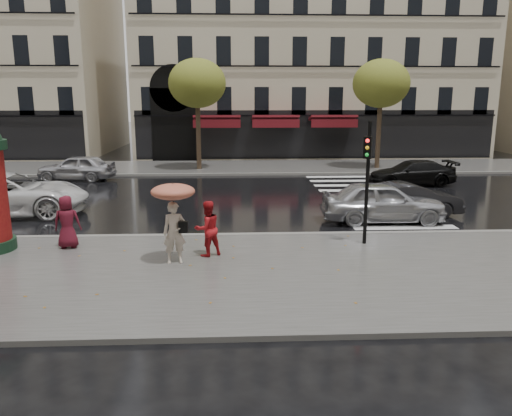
{
  "coord_description": "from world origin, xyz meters",
  "views": [
    {
      "loc": [
        0.1,
        -12.41,
        4.41
      ],
      "look_at": [
        0.73,
        1.5,
        1.3
      ],
      "focal_mm": 35.0,
      "sensor_mm": 36.0,
      "label": 1
    }
  ],
  "objects_px": {
    "man_burgundy": "(67,222)",
    "car_silver": "(383,202)",
    "car_white": "(7,194)",
    "car_far_silver": "(77,168)",
    "car_darkgrey": "(409,200)",
    "traffic_light": "(367,171)",
    "car_black": "(412,173)",
    "woman_red": "(207,228)",
    "woman_umbrella": "(174,210)"
  },
  "relations": [
    {
      "from": "man_burgundy",
      "to": "car_silver",
      "type": "distance_m",
      "value": 10.62
    },
    {
      "from": "car_white",
      "to": "car_far_silver",
      "type": "xyz_separation_m",
      "value": [
        0.09,
        8.23,
        -0.12
      ]
    },
    {
      "from": "car_white",
      "to": "car_darkgrey",
      "type": "bearing_deg",
      "value": -100.94
    },
    {
      "from": "car_white",
      "to": "traffic_light",
      "type": "bearing_deg",
      "value": -118.82
    },
    {
      "from": "car_white",
      "to": "car_far_silver",
      "type": "distance_m",
      "value": 8.23
    },
    {
      "from": "car_silver",
      "to": "car_black",
      "type": "distance_m",
      "value": 8.36
    },
    {
      "from": "woman_red",
      "to": "car_darkgrey",
      "type": "xyz_separation_m",
      "value": [
        7.34,
        4.84,
        -0.26
      ]
    },
    {
      "from": "car_darkgrey",
      "to": "car_black",
      "type": "bearing_deg",
      "value": -27.51
    },
    {
      "from": "car_black",
      "to": "car_far_silver",
      "type": "bearing_deg",
      "value": -99.47
    },
    {
      "from": "man_burgundy",
      "to": "car_darkgrey",
      "type": "height_order",
      "value": "man_burgundy"
    },
    {
      "from": "car_far_silver",
      "to": "woman_umbrella",
      "type": "bearing_deg",
      "value": 32.18
    },
    {
      "from": "car_silver",
      "to": "car_black",
      "type": "bearing_deg",
      "value": -24.71
    },
    {
      "from": "woman_umbrella",
      "to": "car_far_silver",
      "type": "relative_size",
      "value": 0.54
    },
    {
      "from": "car_far_silver",
      "to": "man_burgundy",
      "type": "bearing_deg",
      "value": 22.37
    },
    {
      "from": "woman_umbrella",
      "to": "car_black",
      "type": "xyz_separation_m",
      "value": [
        10.62,
        12.08,
        -0.93
      ]
    },
    {
      "from": "man_burgundy",
      "to": "car_white",
      "type": "height_order",
      "value": "man_burgundy"
    },
    {
      "from": "traffic_light",
      "to": "car_white",
      "type": "distance_m",
      "value": 13.38
    },
    {
      "from": "traffic_light",
      "to": "car_far_silver",
      "type": "bearing_deg",
      "value": 133.57
    },
    {
      "from": "man_burgundy",
      "to": "car_darkgrey",
      "type": "bearing_deg",
      "value": -165.68
    },
    {
      "from": "woman_umbrella",
      "to": "man_burgundy",
      "type": "distance_m",
      "value": 3.65
    },
    {
      "from": "car_darkgrey",
      "to": "man_burgundy",
      "type": "bearing_deg",
      "value": 101.57
    },
    {
      "from": "car_silver",
      "to": "man_burgundy",
      "type": "bearing_deg",
      "value": 108.5
    },
    {
      "from": "traffic_light",
      "to": "car_black",
      "type": "bearing_deg",
      "value": 63.94
    },
    {
      "from": "car_black",
      "to": "woman_red",
      "type": "bearing_deg",
      "value": -42.17
    },
    {
      "from": "woman_umbrella",
      "to": "car_far_silver",
      "type": "distance_m",
      "value": 16.03
    },
    {
      "from": "car_darkgrey",
      "to": "car_black",
      "type": "distance_m",
      "value": 7.1
    },
    {
      "from": "car_darkgrey",
      "to": "car_far_silver",
      "type": "distance_m",
      "value": 17.57
    },
    {
      "from": "traffic_light",
      "to": "car_black",
      "type": "height_order",
      "value": "traffic_light"
    },
    {
      "from": "woman_red",
      "to": "traffic_light",
      "type": "distance_m",
      "value": 4.9
    },
    {
      "from": "car_black",
      "to": "car_far_silver",
      "type": "distance_m",
      "value": 17.68
    },
    {
      "from": "traffic_light",
      "to": "car_black",
      "type": "xyz_separation_m",
      "value": [
        5.19,
        10.61,
        -1.68
      ]
    },
    {
      "from": "woman_umbrella",
      "to": "car_far_silver",
      "type": "xyz_separation_m",
      "value": [
        -6.91,
        14.44,
        -0.87
      ]
    },
    {
      "from": "traffic_light",
      "to": "car_silver",
      "type": "xyz_separation_m",
      "value": [
        1.48,
        3.11,
        -1.56
      ]
    },
    {
      "from": "car_darkgrey",
      "to": "car_far_silver",
      "type": "relative_size",
      "value": 0.95
    },
    {
      "from": "car_far_silver",
      "to": "car_silver",
      "type": "bearing_deg",
      "value": 61.1
    },
    {
      "from": "woman_umbrella",
      "to": "car_white",
      "type": "bearing_deg",
      "value": 138.38
    },
    {
      "from": "traffic_light",
      "to": "car_white",
      "type": "height_order",
      "value": "traffic_light"
    },
    {
      "from": "woman_red",
      "to": "car_darkgrey",
      "type": "bearing_deg",
      "value": -177.06
    },
    {
      "from": "woman_umbrella",
      "to": "car_far_silver",
      "type": "height_order",
      "value": "woman_umbrella"
    },
    {
      "from": "car_silver",
      "to": "car_darkgrey",
      "type": "relative_size",
      "value": 1.14
    },
    {
      "from": "car_darkgrey",
      "to": "car_black",
      "type": "height_order",
      "value": "car_darkgrey"
    },
    {
      "from": "car_darkgrey",
      "to": "car_silver",
      "type": "bearing_deg",
      "value": 116.03
    },
    {
      "from": "car_white",
      "to": "car_black",
      "type": "xyz_separation_m",
      "value": [
        17.61,
        5.86,
        -0.18
      ]
    },
    {
      "from": "traffic_light",
      "to": "car_silver",
      "type": "bearing_deg",
      "value": 64.63
    },
    {
      "from": "woman_umbrella",
      "to": "woman_red",
      "type": "distance_m",
      "value": 1.21
    },
    {
      "from": "car_far_silver",
      "to": "woman_red",
      "type": "bearing_deg",
      "value": 35.77
    },
    {
      "from": "traffic_light",
      "to": "car_white",
      "type": "xyz_separation_m",
      "value": [
        -12.43,
        4.74,
        -1.49
      ]
    },
    {
      "from": "car_black",
      "to": "car_far_silver",
      "type": "xyz_separation_m",
      "value": [
        -17.52,
        2.37,
        0.06
      ]
    },
    {
      "from": "car_silver",
      "to": "car_black",
      "type": "height_order",
      "value": "car_silver"
    },
    {
      "from": "woman_umbrella",
      "to": "car_silver",
      "type": "bearing_deg",
      "value": 33.57
    }
  ]
}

